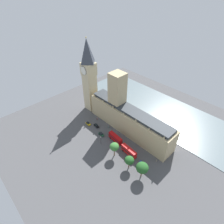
# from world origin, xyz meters

# --- Properties ---
(ground_plane) EXTENTS (147.48, 147.48, 0.00)m
(ground_plane) POSITION_xyz_m (0.00, 0.00, 0.00)
(ground_plane) COLOR #4C4C4F
(river_thames) EXTENTS (44.66, 132.73, 0.25)m
(river_thames) POSITION_xyz_m (-36.41, 0.00, 0.12)
(river_thames) COLOR slate
(river_thames) RESTS_ON ground
(parliament_building) EXTENTS (12.26, 63.62, 37.93)m
(parliament_building) POSITION_xyz_m (-1.99, -2.10, 10.45)
(parliament_building) COLOR tan
(parliament_building) RESTS_ON ground
(clock_tower) EXTENTS (8.75, 8.75, 54.02)m
(clock_tower) POSITION_xyz_m (-0.05, -37.71, 27.93)
(clock_tower) COLOR #CCBA8E
(clock_tower) RESTS_ON ground
(car_yellow_cab_kerbside) EXTENTS (2.11, 4.17, 1.74)m
(car_yellow_cab_kerbside) POSITION_xyz_m (14.60, -23.26, 0.89)
(car_yellow_cab_kerbside) COLOR gold
(car_yellow_cab_kerbside) RESTS_ON ground
(car_black_near_tower) EXTENTS (2.19, 4.69, 1.74)m
(car_black_near_tower) POSITION_xyz_m (11.75, -17.57, 0.89)
(car_black_near_tower) COLOR black
(car_black_near_tower) RESTS_ON ground
(car_dark_green_far_end) EXTENTS (2.05, 4.45, 1.74)m
(car_dark_green_far_end) POSITION_xyz_m (14.83, -8.92, 0.89)
(car_dark_green_far_end) COLOR #19472D
(car_dark_green_far_end) RESTS_ON ground
(double_decker_bus_under_trees) EXTENTS (3.21, 10.64, 4.75)m
(double_decker_bus_under_trees) POSITION_xyz_m (11.86, 1.26, 2.63)
(double_decker_bus_under_trees) COLOR #B20C0F
(double_decker_bus_under_trees) RESTS_ON ground
(double_decker_bus_corner) EXTENTS (3.21, 10.64, 4.75)m
(double_decker_bus_corner) POSITION_xyz_m (13.56, 14.22, 2.63)
(double_decker_bus_corner) COLOR red
(double_decker_bus_corner) RESTS_ON ground
(car_blue_opposite_hall) EXTENTS (1.91, 4.83, 1.74)m
(car_blue_opposite_hall) POSITION_xyz_m (13.45, 24.84, 0.89)
(car_blue_opposite_hall) COLOR navy
(car_blue_opposite_hall) RESTS_ON ground
(pedestrian_trailing) EXTENTS (0.50, 0.61, 1.67)m
(pedestrian_trailing) POSITION_xyz_m (6.31, -10.75, 0.75)
(pedestrian_trailing) COLOR #336B60
(pedestrian_trailing) RESTS_ON ground
(pedestrian_leading) EXTENTS (0.60, 0.64, 1.51)m
(pedestrian_leading) POSITION_xyz_m (6.13, 28.63, 0.68)
(pedestrian_leading) COLOR gray
(pedestrian_leading) RESTS_ON ground
(pedestrian_midblock) EXTENTS (0.60, 0.68, 1.70)m
(pedestrian_midblock) POSITION_xyz_m (6.27, -23.35, 0.77)
(pedestrian_midblock) COLOR maroon
(pedestrian_midblock) RESTS_ON ground
(plane_tree_by_river_gate) EXTENTS (5.14, 5.14, 8.28)m
(plane_tree_by_river_gate) POSITION_xyz_m (20.41, 20.48, 6.05)
(plane_tree_by_river_gate) COLOR brown
(plane_tree_by_river_gate) RESTS_ON ground
(plane_tree_slot_10) EXTENTS (6.39, 6.39, 9.94)m
(plane_tree_slot_10) POSITION_xyz_m (19.81, 28.57, 7.19)
(plane_tree_slot_10) COLOR brown
(plane_tree_slot_10) RESTS_ON ground
(plane_tree_slot_11) EXTENTS (5.29, 5.29, 9.69)m
(plane_tree_slot_11) POSITION_xyz_m (20.38, 9.04, 7.37)
(plane_tree_slot_11) COLOR brown
(plane_tree_slot_11) RESTS_ON ground
(street_lamp_slot_12) EXTENTS (0.56, 0.56, 6.52)m
(street_lamp_slot_12) POSITION_xyz_m (20.21, -3.00, 4.53)
(street_lamp_slot_12) COLOR black
(street_lamp_slot_12) RESTS_ON ground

